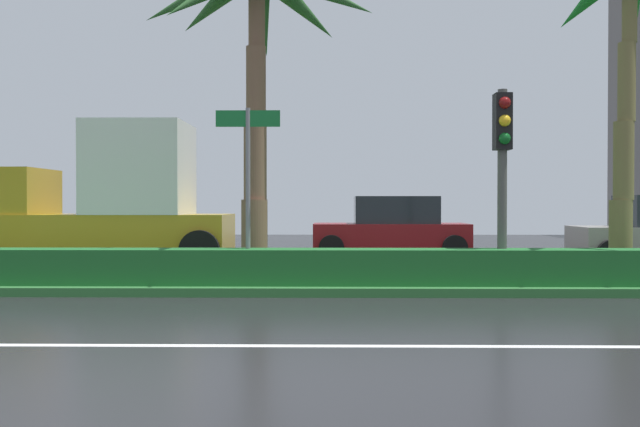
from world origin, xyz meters
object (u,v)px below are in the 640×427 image
object	(u,v)px
box_truck_lead	(100,202)
palm_tree_centre_left	(256,11)
traffic_signal_median_right	(503,150)
car_in_traffic_leading	(392,228)
street_name_sign	(248,171)

from	to	relation	value
box_truck_lead	palm_tree_centre_left	bearing A→B (deg)	137.75
traffic_signal_median_right	box_truck_lead	xyz separation A→B (m)	(-8.51, 5.14, -0.88)
palm_tree_centre_left	car_in_traffic_leading	size ratio (longest dim) A/B	1.47
traffic_signal_median_right	street_name_sign	distance (m)	4.35
traffic_signal_median_right	box_truck_lead	size ratio (longest dim) A/B	0.52
box_truck_lead	car_in_traffic_leading	size ratio (longest dim) A/B	1.49
traffic_signal_median_right	street_name_sign	size ratio (longest dim) A/B	1.10
palm_tree_centre_left	traffic_signal_median_right	xyz separation A→B (m)	(4.34, -1.35, -2.73)
palm_tree_centre_left	box_truck_lead	bearing A→B (deg)	137.75
palm_tree_centre_left	street_name_sign	distance (m)	3.37
traffic_signal_median_right	car_in_traffic_leading	xyz separation A→B (m)	(-1.21, 8.03, -1.61)
palm_tree_centre_left	street_name_sign	bearing A→B (deg)	-89.81
street_name_sign	traffic_signal_median_right	bearing A→B (deg)	0.16
box_truck_lead	street_name_sign	bearing A→B (deg)	129.00
palm_tree_centre_left	box_truck_lead	xyz separation A→B (m)	(-4.16, 3.78, -3.62)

